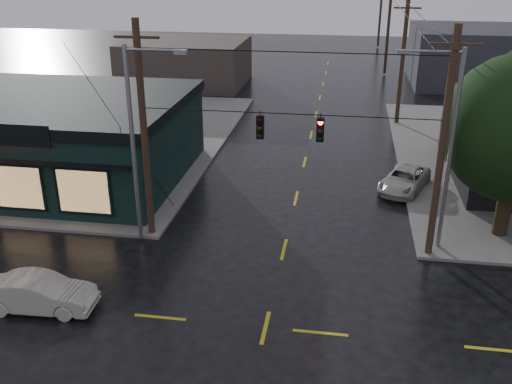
% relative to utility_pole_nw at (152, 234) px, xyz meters
% --- Properties ---
extents(ground_plane, '(160.00, 160.00, 0.00)m').
position_rel_utility_pole_nw_xyz_m(ground_plane, '(6.50, -6.50, 0.00)').
color(ground_plane, black).
extents(sidewalk_nw, '(28.00, 28.00, 0.15)m').
position_rel_utility_pole_nw_xyz_m(sidewalk_nw, '(-13.50, 13.50, 0.07)').
color(sidewalk_nw, '#615F5A').
rests_on(sidewalk_nw, ground).
extents(pizza_shop, '(16.30, 12.34, 4.90)m').
position_rel_utility_pole_nw_xyz_m(pizza_shop, '(-8.50, 6.44, 2.56)').
color(pizza_shop, black).
rests_on(pizza_shop, ground).
extents(utility_pole_nw, '(2.00, 0.32, 10.15)m').
position_rel_utility_pole_nw_xyz_m(utility_pole_nw, '(0.00, 0.00, 0.00)').
color(utility_pole_nw, black).
rests_on(utility_pole_nw, ground).
extents(utility_pole_ne, '(2.00, 0.32, 10.15)m').
position_rel_utility_pole_nw_xyz_m(utility_pole_ne, '(13.00, 0.00, 0.00)').
color(utility_pole_ne, black).
rests_on(utility_pole_ne, ground).
extents(utility_pole_far_a, '(2.00, 0.32, 9.65)m').
position_rel_utility_pole_nw_xyz_m(utility_pole_far_a, '(13.00, 21.50, 0.00)').
color(utility_pole_far_a, black).
rests_on(utility_pole_far_a, ground).
extents(utility_pole_far_b, '(2.00, 0.32, 9.15)m').
position_rel_utility_pole_nw_xyz_m(utility_pole_far_b, '(13.00, 41.50, 0.00)').
color(utility_pole_far_b, black).
rests_on(utility_pole_far_b, ground).
extents(utility_pole_far_c, '(2.00, 0.32, 9.15)m').
position_rel_utility_pole_nw_xyz_m(utility_pole_far_c, '(13.00, 61.50, 0.00)').
color(utility_pole_far_c, black).
rests_on(utility_pole_far_c, ground).
extents(span_signal_assembly, '(13.00, 0.48, 1.23)m').
position_rel_utility_pole_nw_xyz_m(span_signal_assembly, '(6.60, 0.00, 5.70)').
color(span_signal_assembly, black).
rests_on(span_signal_assembly, ground).
extents(streetlight_nw, '(5.40, 0.30, 9.15)m').
position_rel_utility_pole_nw_xyz_m(streetlight_nw, '(-0.30, -0.70, 0.00)').
color(streetlight_nw, gray).
rests_on(streetlight_nw, ground).
extents(streetlight_ne, '(5.40, 0.30, 9.15)m').
position_rel_utility_pole_nw_xyz_m(streetlight_ne, '(13.50, 0.70, 0.00)').
color(streetlight_ne, gray).
rests_on(streetlight_ne, ground).
extents(bg_building_west, '(12.00, 10.00, 4.40)m').
position_rel_utility_pole_nw_xyz_m(bg_building_west, '(-7.50, 33.50, 2.20)').
color(bg_building_west, '#3F322E').
rests_on(bg_building_west, ground).
extents(bg_building_east, '(14.00, 12.00, 5.60)m').
position_rel_utility_pole_nw_xyz_m(bg_building_east, '(22.50, 38.50, 2.80)').
color(bg_building_east, '#2C2C32').
rests_on(bg_building_east, ground).
extents(sedan_cream, '(4.34, 1.71, 1.40)m').
position_rel_utility_pole_nw_xyz_m(sedan_cream, '(-2.17, -6.69, 0.70)').
color(sedan_cream, '#B4B19E').
rests_on(sedan_cream, ground).
extents(suv_silver, '(3.58, 4.95, 1.25)m').
position_rel_utility_pole_nw_xyz_m(suv_silver, '(12.50, 7.68, 0.63)').
color(suv_silver, '#B6B1A8').
rests_on(suv_silver, ground).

